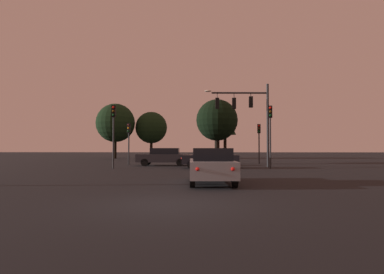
{
  "coord_description": "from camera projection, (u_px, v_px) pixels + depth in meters",
  "views": [
    {
      "loc": [
        0.96,
        -8.96,
        1.53
      ],
      "look_at": [
        0.01,
        19.23,
        2.47
      ],
      "focal_mm": 30.77,
      "sensor_mm": 36.0,
      "label": 1
    }
  ],
  "objects": [
    {
      "name": "ground_plane",
      "position": [
        194.0,
        163.0,
        33.4
      ],
      "size": [
        168.0,
        168.0,
        0.0
      ],
      "primitive_type": "plane",
      "color": "black",
      "rests_on": "ground"
    },
    {
      "name": "traffic_signal_mast_arm",
      "position": [
        248.0,
        111.0,
        26.62
      ],
      "size": [
        5.23,
        0.53,
        6.74
      ],
      "color": "#232326",
      "rests_on": "ground"
    },
    {
      "name": "traffic_light_corner_left",
      "position": [
        113.0,
        124.0,
        24.47
      ],
      "size": [
        0.32,
        0.36,
        4.72
      ],
      "color": "#232326",
      "rests_on": "ground"
    },
    {
      "name": "traffic_light_corner_right",
      "position": [
        270.0,
        124.0,
        24.37
      ],
      "size": [
        0.32,
        0.36,
        4.67
      ],
      "color": "#232326",
      "rests_on": "ground"
    },
    {
      "name": "traffic_light_median",
      "position": [
        259.0,
        135.0,
        32.25
      ],
      "size": [
        0.35,
        0.38,
        3.88
      ],
      "color": "#232326",
      "rests_on": "ground"
    },
    {
      "name": "traffic_light_far_side",
      "position": [
        129.0,
        135.0,
        29.9
      ],
      "size": [
        0.34,
        0.37,
        3.78
      ],
      "color": "#232326",
      "rests_on": "ground"
    },
    {
      "name": "car_nearside_lane",
      "position": [
        211.0,
        165.0,
        14.13
      ],
      "size": [
        2.01,
        4.6,
        1.52
      ],
      "color": "gray",
      "rests_on": "ground"
    },
    {
      "name": "car_crossing_left",
      "position": [
        164.0,
        156.0,
        28.36
      ],
      "size": [
        4.62,
        1.78,
        1.52
      ],
      "color": "#232328",
      "rests_on": "ground"
    },
    {
      "name": "car_crossing_right",
      "position": [
        210.0,
        158.0,
        24.84
      ],
      "size": [
        4.37,
        2.09,
        1.52
      ],
      "color": "black",
      "rests_on": "ground"
    },
    {
      "name": "tree_behind_sign",
      "position": [
        225.0,
        123.0,
        47.04
      ],
      "size": [
        3.15,
        3.15,
        6.82
      ],
      "color": "black",
      "rests_on": "ground"
    },
    {
      "name": "tree_left_far",
      "position": [
        217.0,
        120.0,
        31.97
      ],
      "size": [
        4.04,
        4.04,
        6.27
      ],
      "color": "black",
      "rests_on": "ground"
    },
    {
      "name": "tree_center_horizon",
      "position": [
        151.0,
        128.0,
        48.88
      ],
      "size": [
        4.7,
        4.7,
        6.91
      ],
      "color": "black",
      "rests_on": "ground"
    },
    {
      "name": "tree_right_cluster",
      "position": [
        115.0,
        123.0,
        47.59
      ],
      "size": [
        5.59,
        5.59,
        7.96
      ],
      "color": "black",
      "rests_on": "ground"
    }
  ]
}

